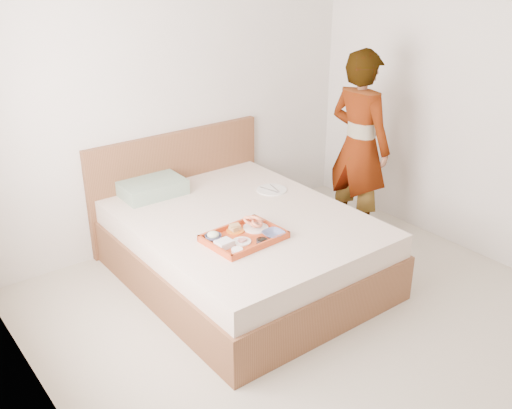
{
  "coord_description": "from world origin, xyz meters",
  "views": [
    {
      "loc": [
        -2.37,
        -2.18,
        2.4
      ],
      "look_at": [
        -0.02,
        0.9,
        0.65
      ],
      "focal_mm": 40.54,
      "sensor_mm": 36.0,
      "label": 1
    }
  ],
  "objects_px": {
    "tray": "(244,237)",
    "person": "(359,146)",
    "dinner_plate": "(272,190)",
    "bed": "(243,247)"
  },
  "relations": [
    {
      "from": "bed",
      "to": "tray",
      "type": "relative_size",
      "value": 3.82
    },
    {
      "from": "tray",
      "to": "person",
      "type": "distance_m",
      "value": 1.53
    },
    {
      "from": "dinner_plate",
      "to": "person",
      "type": "bearing_deg",
      "value": -17.39
    },
    {
      "from": "tray",
      "to": "dinner_plate",
      "type": "xyz_separation_m",
      "value": [
        0.7,
        0.57,
        -0.02
      ]
    },
    {
      "from": "tray",
      "to": "bed",
      "type": "bearing_deg",
      "value": 51.62
    },
    {
      "from": "tray",
      "to": "person",
      "type": "bearing_deg",
      "value": 9.04
    },
    {
      "from": "tray",
      "to": "dinner_plate",
      "type": "relative_size",
      "value": 2.08
    },
    {
      "from": "person",
      "to": "tray",
      "type": "bearing_deg",
      "value": 98.48
    },
    {
      "from": "bed",
      "to": "person",
      "type": "xyz_separation_m",
      "value": [
        1.25,
        0.02,
        0.56
      ]
    },
    {
      "from": "bed",
      "to": "person",
      "type": "height_order",
      "value": "person"
    }
  ]
}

